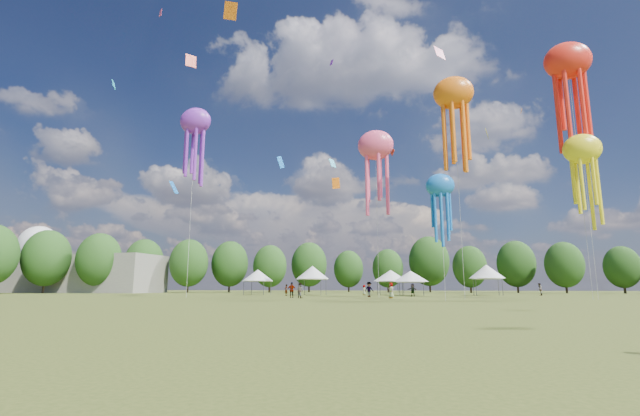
# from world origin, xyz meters

# --- Properties ---
(ground) EXTENTS (300.00, 300.00, 0.00)m
(ground) POSITION_xyz_m (0.00, 0.00, 0.00)
(ground) COLOR #384416
(ground) RESTS_ON ground
(spectator_near) EXTENTS (1.01, 0.95, 1.65)m
(spectator_near) POSITION_xyz_m (-9.60, 36.48, 0.83)
(spectator_near) COLOR gray
(spectator_near) RESTS_ON ground
(spectators_far) EXTENTS (36.23, 22.23, 1.85)m
(spectators_far) POSITION_xyz_m (0.29, 47.90, 0.86)
(spectators_far) COLOR gray
(spectators_far) RESTS_ON ground
(festival_tents) EXTENTS (40.02, 7.74, 4.47)m
(festival_tents) POSITION_xyz_m (-4.06, 57.01, 3.14)
(festival_tents) COLOR #47474C
(festival_tents) RESTS_ON ground
(show_kites) EXTENTS (47.82, 14.90, 27.29)m
(show_kites) POSITION_xyz_m (5.29, 38.08, 18.71)
(show_kites) COLOR #FF4B7A
(show_kites) RESTS_ON ground
(small_kites) EXTENTS (74.33, 56.09, 46.50)m
(small_kites) POSITION_xyz_m (-1.90, 41.36, 28.94)
(small_kites) COLOR #FF4B7A
(small_kites) RESTS_ON ground
(treeline) EXTENTS (201.57, 95.24, 13.43)m
(treeline) POSITION_xyz_m (-3.87, 62.51, 6.54)
(treeline) COLOR #38281C
(treeline) RESTS_ON ground
(hangar) EXTENTS (40.00, 12.00, 8.00)m
(hangar) POSITION_xyz_m (-72.00, 72.00, 4.00)
(hangar) COLOR gray
(hangar) RESTS_ON ground
(radome) EXTENTS (9.00, 9.00, 16.00)m
(radome) POSITION_xyz_m (-88.00, 78.00, 9.99)
(radome) COLOR white
(radome) RESTS_ON ground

